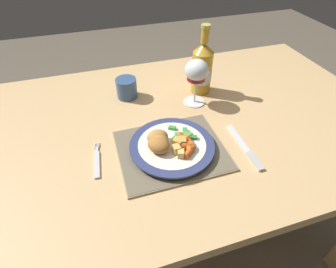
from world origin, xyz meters
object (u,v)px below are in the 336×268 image
Objects in this scene: dinner_plate at (172,146)px; wine_glass at (196,73)px; dining_table at (164,142)px; bottle at (202,69)px; fork at (97,162)px; table_knife at (247,150)px; drinking_cup at (127,88)px.

wine_glass reaches higher than dinner_plate.
bottle is at bearing 37.91° from dining_table.
fork is 0.56× the size of bottle.
dining_table is at bearing -149.53° from wine_glass.
table_knife is 0.47m from drinking_cup.
bottle is (0.20, 0.27, 0.07)m from dinner_plate.
bottle is (0.05, 0.06, -0.03)m from wine_glass.
wine_glass reaches higher than fork.
wine_glass is 0.66× the size of bottle.
bottle is at bearing 31.86° from fork.
table_knife is at bearing -89.06° from bottle.
wine_glass is at bearing 30.47° from dining_table.
dining_table is 0.30m from bottle.
fork is 0.85× the size of wine_glass.
fork is 1.86× the size of drinking_cup.
wine_glass is (0.14, 0.08, 0.20)m from dining_table.
bottle is 3.32× the size of drinking_cup.
dinner_plate is 0.21m from fork.
dinner_plate is 0.22m from table_knife.
table_knife is 1.21× the size of wine_glass.
bottle reaches higher than dining_table.
drinking_cup is at bearing 171.01° from bottle.
dinner_plate is at bearing -125.98° from wine_glass.
dinner_plate is 1.49× the size of wine_glass.
table_knife is (0.42, -0.08, 0.00)m from fork.
dinner_plate reaches higher than table_knife.
drinking_cup reaches higher than fork.
dining_table is 0.24m from drinking_cup.
dinner_plate is at bearing -4.59° from fork.
bottle is (0.19, 0.15, 0.18)m from dining_table.
bottle is (0.41, 0.26, 0.09)m from fork.
wine_glass is at bearing 101.26° from table_knife.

